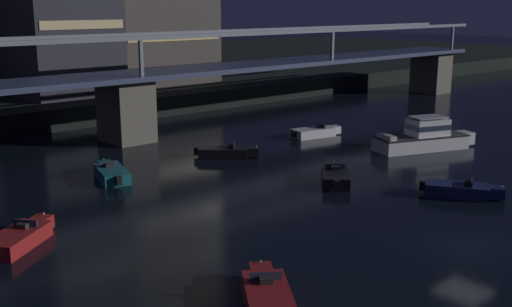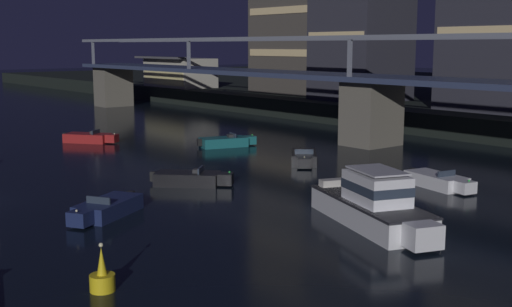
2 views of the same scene
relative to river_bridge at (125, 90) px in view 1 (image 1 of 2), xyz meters
The scene contains 10 objects.
ground_plane 33.74m from the river_bridge, 90.00° to the right, with size 400.00×400.00×0.00m, color black.
river_bridge is the anchor object (origin of this frame).
cabin_cruiser_near_left 26.15m from the river_bridge, 48.87° to the right, with size 9.29×5.30×2.79m.
speedboat_near_center 29.90m from the river_bridge, 75.59° to the right, with size 3.63×4.86×1.16m.
speedboat_near_right 11.71m from the river_bridge, 75.29° to the right, with size 4.49×4.28×1.16m.
speedboat_mid_left 25.20m from the river_bridge, 132.88° to the right, with size 4.69×3.99×1.16m.
speedboat_mid_right 33.80m from the river_bridge, 110.78° to the right, with size 3.92×4.73×1.16m.
speedboat_far_left 21.96m from the river_bridge, 79.74° to the right, with size 4.44×4.33×1.16m.
speedboat_far_center 13.22m from the river_bridge, 125.44° to the right, with size 2.83×5.17×1.16m.
speedboat_far_right 17.61m from the river_bridge, 35.30° to the right, with size 5.22×2.56×1.16m.
Camera 1 is at (-27.74, -15.01, 11.95)m, focal length 43.80 mm.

